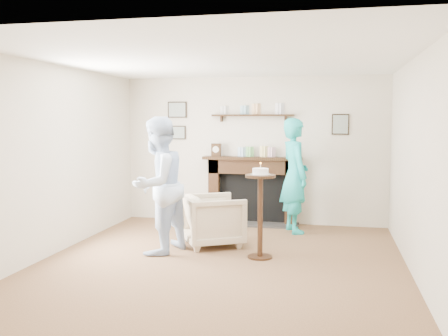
{
  "coord_description": "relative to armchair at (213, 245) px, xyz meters",
  "views": [
    {
      "loc": [
        1.33,
        -5.95,
        1.77
      ],
      "look_at": [
        -0.16,
        0.9,
        1.09
      ],
      "focal_mm": 40.0,
      "sensor_mm": 36.0,
      "label": 1
    }
  ],
  "objects": [
    {
      "name": "man",
      "position": [
        -0.62,
        -0.54,
        0.0
      ],
      "size": [
        0.93,
        1.06,
        1.82
      ],
      "primitive_type": "imported",
      "rotation": [
        0.0,
        0.0,
        -1.89
      ],
      "color": "#B2BEDF",
      "rests_on": "ground"
    },
    {
      "name": "pedestal_table",
      "position": [
        0.74,
        -0.5,
        0.76
      ],
      "size": [
        0.39,
        0.39,
        1.24
      ],
      "color": "black",
      "rests_on": "ground"
    },
    {
      "name": "woman",
      "position": [
        1.06,
        1.1,
        0.0
      ],
      "size": [
        0.67,
        0.78,
        1.8
      ],
      "primitive_type": "imported",
      "rotation": [
        0.0,
        0.0,
        2.0
      ],
      "color": "teal",
      "rests_on": "ground"
    },
    {
      "name": "armchair",
      "position": [
        0.0,
        0.0,
        0.0
      ],
      "size": [
        1.07,
        1.06,
        0.72
      ],
      "primitive_type": "imported",
      "rotation": [
        0.0,
        0.0,
        2.08
      ],
      "color": "tan",
      "rests_on": "ground"
    },
    {
      "name": "room_shell",
      "position": [
        0.3,
        -0.11,
        1.62
      ],
      "size": [
        4.54,
        5.02,
        2.52
      ],
      "color": "beige",
      "rests_on": "ground"
    },
    {
      "name": "ground",
      "position": [
        0.3,
        -0.8,
        0.0
      ],
      "size": [
        5.0,
        5.0,
        0.0
      ],
      "primitive_type": "plane",
      "color": "brown",
      "rests_on": "ground"
    }
  ]
}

